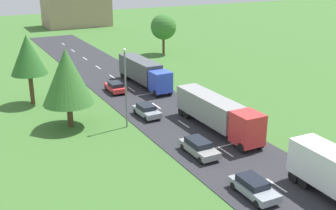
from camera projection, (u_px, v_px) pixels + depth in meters
The scene contains 13 objects.
road at pixel (219, 148), 40.78m from camera, with size 10.00×140.00×0.06m, color #2B2B30.
lane_marking_centre at pixel (240, 161), 37.99m from camera, with size 0.16×124.40×0.01m.
truck_second at pixel (217, 112), 44.28m from camera, with size 2.57×12.88×3.55m.
truck_third at pixel (144, 71), 60.17m from camera, with size 2.80×12.43×3.61m.
car_second at pixel (254, 187), 32.30m from camera, with size 1.92×4.34×1.40m.
car_third at pixel (199, 147), 39.10m from camera, with size 1.93×4.57×1.45m.
car_fourth at pixel (147, 110), 48.62m from camera, with size 1.96×4.19×1.40m.
car_fifth at pixel (115, 87), 57.55m from camera, with size 1.97×4.17×1.40m.
lamppost_second at pixel (126, 84), 44.41m from camera, with size 0.36×0.36×8.65m.
tree_oak at pixel (67, 77), 44.29m from camera, with size 5.44×5.44×8.63m.
tree_birch at pixel (28, 55), 51.31m from camera, with size 4.43×4.43×8.73m.
tree_maple at pixel (163, 27), 79.66m from camera, with size 4.85×4.85×7.61m.
distant_building at pixel (76, 7), 113.82m from camera, with size 16.80×10.50×9.86m, color #9E846B.
Camera 1 is at (-21.63, -6.15, 17.28)m, focal length 45.26 mm.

